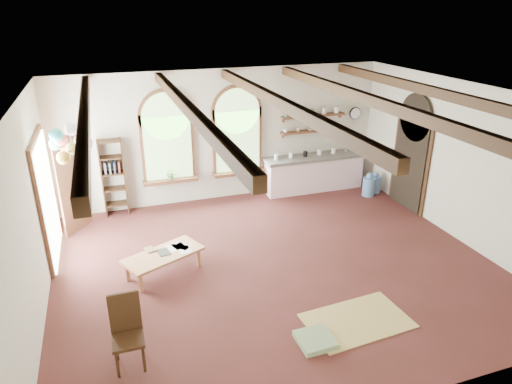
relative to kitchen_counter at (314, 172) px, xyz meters
name	(u,v)px	position (x,y,z in m)	size (l,w,h in m)	color
floor	(275,264)	(-2.30, -3.20, -0.48)	(8.00, 8.00, 0.00)	#4E2120
ceiling_beams	(278,101)	(-2.30, -3.20, 2.62)	(6.20, 6.80, 0.18)	#3D2913
window_left	(167,140)	(-3.70, 0.23, 1.16)	(1.30, 0.28, 2.20)	brown
window_right	(237,134)	(-2.00, 0.23, 1.16)	(1.30, 0.28, 2.20)	brown
left_doorway	(47,200)	(-6.25, -1.40, 0.67)	(0.10, 1.90, 2.50)	brown
right_doorway	(410,163)	(1.65, -1.70, 0.62)	(0.10, 1.30, 2.40)	black
kitchen_counter	(314,172)	(0.00, 0.00, 0.00)	(2.68, 0.62, 0.94)	white
wall_shelf_lower	(313,131)	(0.00, 0.18, 1.07)	(1.70, 0.24, 0.04)	brown
wall_shelf_upper	(313,116)	(0.00, 0.18, 1.47)	(1.70, 0.24, 0.04)	brown
wall_clock	(355,113)	(1.25, 0.25, 1.42)	(0.32, 0.32, 0.04)	black
bookshelf	(113,178)	(-5.00, 0.12, 0.42)	(0.53, 0.32, 1.80)	#3D2913
coffee_table	(163,256)	(-4.33, -2.82, -0.12)	(1.56, 1.18, 0.40)	tan
side_chair	(129,346)	(-5.10, -4.98, -0.17)	(0.42, 0.42, 1.06)	#3D2913
floor_mat	(357,321)	(-1.68, -5.17, -0.47)	(1.60, 0.99, 0.02)	tan
floor_cushion	(315,340)	(-2.51, -5.40, -0.43)	(0.52, 0.52, 0.09)	gray
water_jug_a	(375,183)	(1.45, -0.70, -0.23)	(0.29, 0.29, 0.57)	#5782BA
water_jug_b	(369,186)	(1.17, -0.84, -0.21)	(0.32, 0.32, 0.61)	#5782BA
balloon_cluster	(71,143)	(-5.63, -1.84, 1.86)	(0.75, 0.77, 1.15)	white
table_book	(145,251)	(-4.62, -2.63, -0.06)	(0.17, 0.24, 0.02)	olive
tablet	(164,252)	(-4.31, -2.77, -0.07)	(0.19, 0.28, 0.01)	black
potted_plant_left	(171,173)	(-3.70, 0.12, 0.37)	(0.27, 0.23, 0.30)	#598C4C
potted_plant_right	(239,166)	(-2.00, 0.12, 0.37)	(0.27, 0.23, 0.30)	#598C4C
shelf_cup_a	(286,131)	(-0.75, 0.18, 1.14)	(0.12, 0.10, 0.10)	white
shelf_cup_b	(298,130)	(-0.40, 0.18, 1.14)	(0.10, 0.10, 0.09)	beige
shelf_bowl_a	(311,129)	(-0.05, 0.18, 1.12)	(0.22, 0.22, 0.05)	beige
shelf_bowl_b	(323,128)	(0.30, 0.18, 1.12)	(0.20, 0.20, 0.06)	#8C664C
shelf_vase	(335,124)	(0.65, 0.18, 1.19)	(0.18, 0.18, 0.19)	slate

